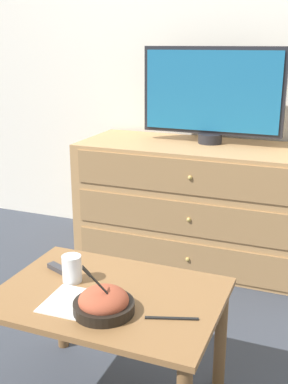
# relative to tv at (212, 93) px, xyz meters

# --- Properties ---
(ground_plane) EXTENTS (12.00, 12.00, 0.00)m
(ground_plane) POSITION_rel_tv_xyz_m (-0.08, 0.23, -0.96)
(ground_plane) COLOR #383D47
(wall_back) EXTENTS (12.00, 0.05, 2.60)m
(wall_back) POSITION_rel_tv_xyz_m (-0.08, 0.26, 0.34)
(wall_back) COLOR white
(wall_back) RESTS_ON ground_plane
(dresser) EXTENTS (1.41, 0.56, 0.68)m
(dresser) POSITION_rel_tv_xyz_m (-0.01, -0.07, -0.62)
(dresser) COLOR tan
(dresser) RESTS_ON ground_plane
(tv) EXTENTS (0.78, 0.13, 0.53)m
(tv) POSITION_rel_tv_xyz_m (0.00, 0.00, 0.00)
(tv) COLOR #232328
(tv) RESTS_ON dresser
(coffee_table) EXTENTS (0.74, 0.53, 0.44)m
(coffee_table) POSITION_rel_tv_xyz_m (0.01, -1.35, -0.60)
(coffee_table) COLOR olive
(coffee_table) RESTS_ON ground_plane
(takeout_bowl) EXTENTS (0.19, 0.19, 0.17)m
(takeout_bowl) POSITION_rel_tv_xyz_m (0.05, -1.46, -0.49)
(takeout_bowl) COLOR black
(takeout_bowl) RESTS_ON coffee_table
(drink_cup) EXTENTS (0.07, 0.07, 0.09)m
(drink_cup) POSITION_rel_tv_xyz_m (-0.14, -1.32, -0.48)
(drink_cup) COLOR white
(drink_cup) RESTS_ON coffee_table
(napkin) EXTENTS (0.19, 0.19, 0.00)m
(napkin) POSITION_rel_tv_xyz_m (-0.06, -1.44, -0.52)
(napkin) COLOR white
(napkin) RESTS_ON coffee_table
(knife) EXTENTS (0.16, 0.06, 0.01)m
(knife) POSITION_rel_tv_xyz_m (0.25, -1.42, -0.52)
(knife) COLOR black
(knife) RESTS_ON coffee_table
(remote_control) EXTENTS (0.16, 0.09, 0.02)m
(remote_control) POSITION_rel_tv_xyz_m (-0.20, -1.28, -0.52)
(remote_control) COLOR #38383D
(remote_control) RESTS_ON coffee_table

